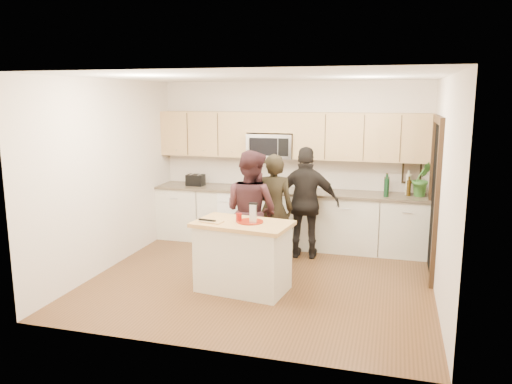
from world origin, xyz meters
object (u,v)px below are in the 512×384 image
(island, at_px, (243,256))
(woman_right, at_px, (306,203))
(woman_left, at_px, (273,209))
(toaster, at_px, (196,180))
(woman_center, at_px, (251,211))

(island, xyz_separation_m, woman_right, (0.54, 1.54, 0.40))
(woman_left, height_order, woman_right, woman_right)
(toaster, relative_size, woman_right, 0.17)
(woman_left, xyz_separation_m, woman_center, (-0.23, -0.37, 0.04))
(toaster, bearing_deg, woman_left, -30.55)
(woman_left, xyz_separation_m, woman_right, (0.42, 0.41, 0.04))
(toaster, height_order, woman_left, woman_left)
(toaster, relative_size, woman_left, 0.18)
(woman_center, xyz_separation_m, woman_right, (0.65, 0.78, -0.01))
(toaster, bearing_deg, island, -54.34)
(island, distance_m, toaster, 2.63)
(toaster, xyz_separation_m, woman_left, (1.61, -0.95, -0.21))
(island, relative_size, toaster, 4.43)
(island, xyz_separation_m, woman_center, (-0.11, 0.76, 0.41))
(island, relative_size, woman_center, 0.74)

